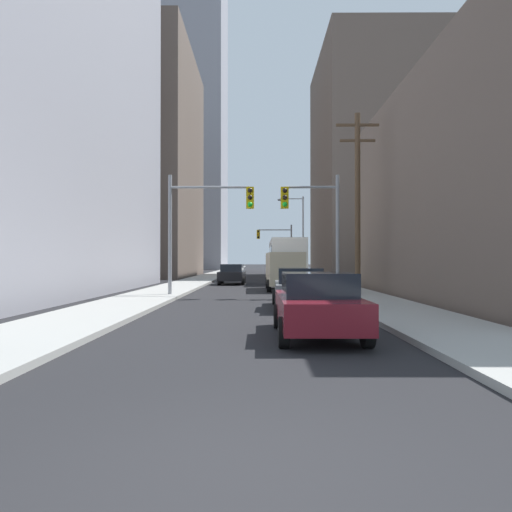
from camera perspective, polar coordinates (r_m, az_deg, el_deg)
name	(u,v)px	position (r m, az deg, el deg)	size (l,w,h in m)	color
ground_plane	(230,484)	(4.10, -3.28, -26.66)	(400.00, 400.00, 0.00)	black
sidewalk_left	(214,275)	(53.96, -5.27, -2.38)	(2.98, 160.00, 0.15)	#9E9E99
sidewalk_right	(299,275)	(53.92, 5.39, -2.39)	(2.98, 160.00, 0.15)	#9E9E99
city_bus	(286,259)	(37.02, 3.75, -0.36)	(2.67, 11.52, 3.40)	silver
cargo_van_beige	(284,269)	(27.42, 3.55, -1.63)	(2.16, 5.26, 2.26)	#C6B793
sedan_maroon	(317,304)	(10.82, 7.70, -6.03)	(1.95, 4.20, 1.52)	maroon
sedan_grey	(299,288)	(17.15, 5.48, -4.01)	(1.95, 4.26, 1.52)	slate
sedan_black	(232,274)	(34.24, -3.00, -2.28)	(1.96, 4.27, 1.52)	black
traffic_signal_near_left	(207,214)	(22.45, -6.21, 5.22)	(4.22, 0.44, 6.00)	gray
traffic_signal_near_right	(313,216)	(22.46, 7.22, 5.05)	(2.87, 0.44, 6.00)	gray
traffic_signal_far_right	(276,241)	(53.48, 2.55, 1.87)	(4.17, 0.44, 6.00)	gray
utility_pole_right	(358,199)	(23.91, 12.65, 6.99)	(2.20, 0.28, 9.34)	brown
street_lamp_right	(299,230)	(40.59, 5.42, 3.31)	(2.37, 0.32, 7.50)	gray
building_left_mid_office	(94,165)	(56.00, -19.72, 10.75)	(22.75, 19.58, 25.50)	#66564C
building_left_far_tower	(178,104)	(101.76, -9.81, 18.35)	(19.76, 18.77, 69.51)	#93939E
building_right_mid_block	(413,165)	(57.35, 19.15, 10.73)	(22.06, 18.48, 25.97)	#66564C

